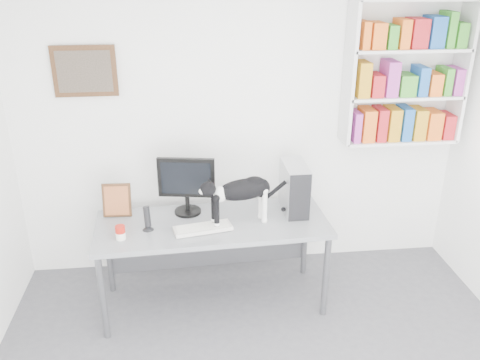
# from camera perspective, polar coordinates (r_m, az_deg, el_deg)

# --- Properties ---
(room) EXTENTS (4.01, 4.01, 2.70)m
(room) POSITION_cam_1_polar(r_m,az_deg,el_deg) (2.74, 4.87, -6.97)
(room) COLOR #56565B
(room) RESTS_ON ground
(bookshelf) EXTENTS (1.03, 0.28, 1.24)m
(bookshelf) POSITION_cam_1_polar(r_m,az_deg,el_deg) (4.66, 18.12, 11.35)
(bookshelf) COLOR silver
(bookshelf) RESTS_ON room
(wall_art) EXTENTS (0.52, 0.04, 0.42)m
(wall_art) POSITION_cam_1_polar(r_m,az_deg,el_deg) (4.44, -17.05, 11.60)
(wall_art) COLOR #4E2D19
(wall_art) RESTS_ON room
(desk) EXTENTS (1.91, 0.82, 0.78)m
(desk) POSITION_cam_1_polar(r_m,az_deg,el_deg) (4.34, -3.00, -9.30)
(desk) COLOR slate
(desk) RESTS_ON room
(monitor) EXTENTS (0.50, 0.30, 0.50)m
(monitor) POSITION_cam_1_polar(r_m,az_deg,el_deg) (4.20, -6.01, -0.60)
(monitor) COLOR black
(monitor) RESTS_ON desk
(keyboard) EXTENTS (0.48, 0.26, 0.03)m
(keyboard) POSITION_cam_1_polar(r_m,az_deg,el_deg) (4.02, -4.19, -5.41)
(keyboard) COLOR beige
(keyboard) RESTS_ON desk
(pc_tower) EXTENTS (0.19, 0.42, 0.41)m
(pc_tower) POSITION_cam_1_polar(r_m,az_deg,el_deg) (4.27, 6.12, -0.86)
(pc_tower) COLOR #BCBCC1
(pc_tower) RESTS_ON desk
(speaker) EXTENTS (0.12, 0.12, 0.21)m
(speaker) POSITION_cam_1_polar(r_m,az_deg,el_deg) (4.04, -10.38, -4.22)
(speaker) COLOR black
(speaker) RESTS_ON desk
(leaning_print) EXTENTS (0.24, 0.11, 0.29)m
(leaning_print) POSITION_cam_1_polar(r_m,az_deg,el_deg) (4.30, -13.67, -2.15)
(leaning_print) COLOR #4E2D19
(leaning_print) RESTS_ON desk
(soup_can) EXTENTS (0.09, 0.09, 0.11)m
(soup_can) POSITION_cam_1_polar(r_m,az_deg,el_deg) (3.98, -13.27, -5.76)
(soup_can) COLOR red
(soup_can) RESTS_ON desk
(cat) EXTENTS (0.67, 0.32, 0.40)m
(cat) POSITION_cam_1_polar(r_m,az_deg,el_deg) (4.03, 0.15, -2.38)
(cat) COLOR black
(cat) RESTS_ON desk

